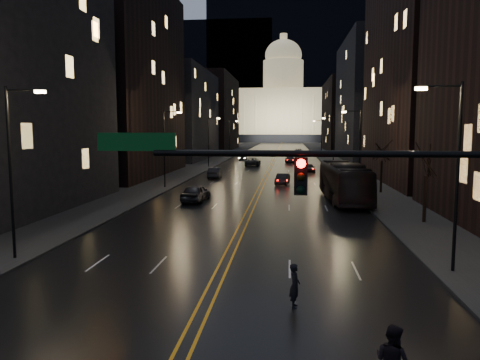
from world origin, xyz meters
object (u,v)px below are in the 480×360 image
(oncoming_car_a, at_px, (196,193))
(receding_car_a, at_px, (282,179))
(oncoming_car_b, at_px, (215,173))
(pedestrian_a, at_px, (295,286))
(traffic_signal, at_px, (393,196))
(bus, at_px, (344,182))

(oncoming_car_a, xyz_separation_m, receding_car_a, (8.00, 14.65, -0.16))
(receding_car_a, bearing_deg, oncoming_car_b, 153.15)
(pedestrian_a, bearing_deg, oncoming_car_a, 21.51)
(oncoming_car_a, bearing_deg, oncoming_car_b, -81.52)
(receding_car_a, relative_size, pedestrian_a, 2.35)
(receding_car_a, bearing_deg, traffic_signal, -78.65)
(traffic_signal, distance_m, pedestrian_a, 7.00)
(bus, relative_size, receding_car_a, 3.23)
(oncoming_car_a, height_order, receding_car_a, oncoming_car_a)
(bus, height_order, receding_car_a, bus)
(oncoming_car_b, bearing_deg, bus, 126.80)
(oncoming_car_a, relative_size, pedestrian_a, 2.81)
(bus, bearing_deg, pedestrian_a, -103.51)
(bus, bearing_deg, oncoming_car_a, -175.99)
(traffic_signal, xyz_separation_m, oncoming_car_a, (-11.41, 30.64, -4.27))
(bus, relative_size, oncoming_car_a, 2.70)
(traffic_signal, height_order, bus, traffic_signal)
(oncoming_car_a, height_order, pedestrian_a, pedestrian_a)
(traffic_signal, height_order, pedestrian_a, traffic_signal)
(oncoming_car_b, height_order, pedestrian_a, pedestrian_a)
(bus, distance_m, pedestrian_a, 27.86)
(traffic_signal, bearing_deg, receding_car_a, 94.30)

